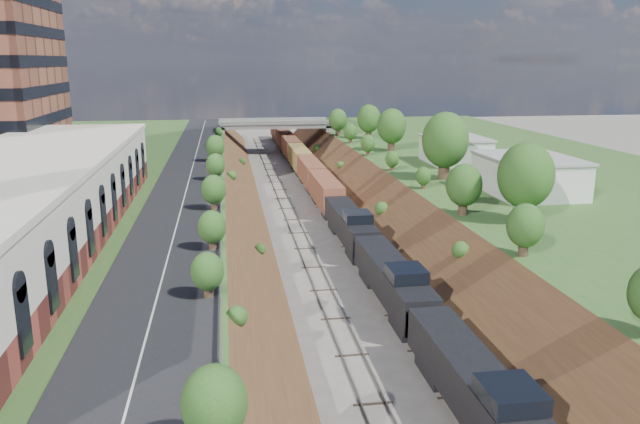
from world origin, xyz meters
TOP-DOWN VIEW (x-y plane):
  - platform_left at (-33.00, 60.00)m, footprint 44.00×180.00m
  - platform_right at (33.00, 60.00)m, footprint 44.00×180.00m
  - embankment_left at (-11.00, 60.00)m, footprint 10.00×180.00m
  - embankment_right at (11.00, 60.00)m, footprint 10.00×180.00m
  - rail_left_track at (-2.60, 60.00)m, footprint 1.58×180.00m
  - rail_right_track at (2.60, 60.00)m, footprint 1.58×180.00m
  - road at (-15.50, 60.00)m, footprint 8.00×180.00m
  - guardrail at (-11.40, 59.80)m, footprint 0.10×171.00m
  - commercial_building at (-28.00, 38.00)m, footprint 14.30×62.30m
  - overpass at (0.00, 122.00)m, footprint 24.50×8.30m
  - white_building_near at (23.50, 52.00)m, footprint 9.00×12.00m
  - white_building_far at (23.00, 74.00)m, footprint 8.00×10.00m
  - tree_right_large at (17.00, 40.00)m, footprint 5.25×5.25m
  - tree_left_crest at (-11.80, 20.00)m, footprint 2.45×2.45m
  - freight_train at (2.60, 82.71)m, footprint 2.83×145.06m

SIDE VIEW (x-z plane):
  - embankment_left at x=-11.00m, z-range -5.00..5.00m
  - embankment_right at x=11.00m, z-range -5.00..5.00m
  - rail_left_track at x=-2.60m, z-range 0.00..0.18m
  - rail_right_track at x=2.60m, z-range 0.00..0.18m
  - freight_train at x=2.60m, z-range 0.20..4.75m
  - platform_left at x=-33.00m, z-range 0.00..5.00m
  - platform_right at x=33.00m, z-range 0.00..5.00m
  - overpass at x=0.00m, z-range 1.22..8.62m
  - road at x=-15.50m, z-range 5.00..5.10m
  - guardrail at x=-11.40m, z-range 5.20..5.90m
  - white_building_far at x=23.00m, z-range 5.00..8.60m
  - white_building_near at x=23.50m, z-range 5.00..9.00m
  - tree_left_crest at x=-11.80m, z-range 5.26..8.82m
  - commercial_building at x=-28.00m, z-range 5.01..12.01m
  - tree_right_large at x=17.00m, z-range 5.58..13.19m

